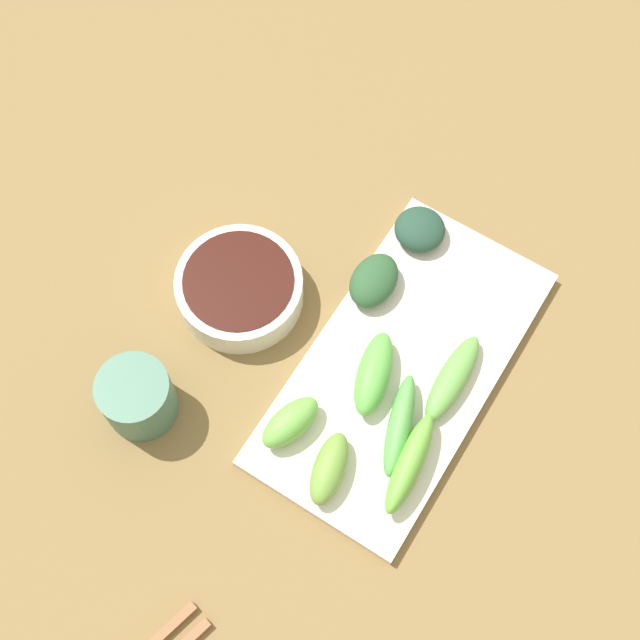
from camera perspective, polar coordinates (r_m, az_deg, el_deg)
The scene contains 12 objects.
tabletop at distance 0.86m, azimuth 1.04°, elevation -1.89°, with size 2.10×2.10×0.02m, color olive.
sauce_bowl at distance 0.86m, azimuth -5.16°, elevation 2.07°, with size 0.12×0.12×0.04m.
serving_plate at distance 0.84m, azimuth 5.26°, elevation -3.01°, with size 0.16×0.32×0.01m, color silver.
broccoli_stalk_0 at distance 0.79m, azimuth 5.74°, elevation -9.11°, with size 0.02×0.10×0.03m, color #6DBA42.
broccoli_stalk_1 at distance 0.82m, azimuth 8.47°, elevation -3.69°, with size 0.03×0.09×0.02m, color #67AA4C.
broccoli_leafy_2 at distance 0.88m, azimuth 6.39°, elevation 5.78°, with size 0.05×0.05×0.02m, color #234434.
broccoli_stalk_3 at distance 0.80m, azimuth -1.90°, elevation -6.55°, with size 0.03×0.06×0.03m, color #70B94B.
broccoli_stalk_4 at distance 0.80m, azimuth 5.10°, elevation -6.69°, with size 0.02×0.10×0.03m, color #5CAB51.
broccoli_leafy_5 at distance 0.85m, azimuth 3.37°, elevation 2.58°, with size 0.04×0.06×0.03m, color #2C5530.
broccoli_stalk_6 at distance 0.79m, azimuth 0.59°, elevation -9.47°, with size 0.03×0.07×0.03m, color #709F3E.
broccoli_stalk_7 at distance 0.81m, azimuth 3.45°, elevation -3.44°, with size 0.03×0.08×0.03m, color #5FB848.
tea_cup at distance 0.82m, azimuth -11.58°, elevation -4.85°, with size 0.07×0.07×0.06m, color #487560.
Camera 1 is at (0.15, -0.27, 0.81)m, focal length 50.12 mm.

